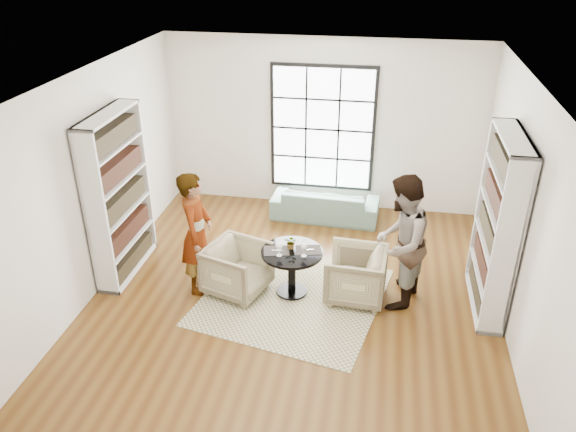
% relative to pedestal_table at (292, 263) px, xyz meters
% --- Properties ---
extents(ground, '(6.00, 6.00, 0.00)m').
position_rel_pedestal_table_xyz_m(ground, '(0.05, -0.10, -0.49)').
color(ground, brown).
extents(room_shell, '(6.00, 6.01, 6.00)m').
position_rel_pedestal_table_xyz_m(room_shell, '(0.05, 0.44, 0.77)').
color(room_shell, silver).
rests_on(room_shell, ground).
extents(rug, '(2.75, 2.75, 0.01)m').
position_rel_pedestal_table_xyz_m(rug, '(0.03, -0.10, -0.49)').
color(rug, '#C6BA94').
rests_on(rug, ground).
extents(pedestal_table, '(0.84, 0.84, 0.68)m').
position_rel_pedestal_table_xyz_m(pedestal_table, '(0.00, 0.00, 0.00)').
color(pedestal_table, black).
rests_on(pedestal_table, ground).
extents(sofa, '(1.87, 0.81, 0.54)m').
position_rel_pedestal_table_xyz_m(sofa, '(0.19, 2.35, -0.22)').
color(sofa, slate).
rests_on(sofa, ground).
extents(armchair_left, '(1.00, 0.98, 0.73)m').
position_rel_pedestal_table_xyz_m(armchair_left, '(-0.75, -0.09, -0.13)').
color(armchair_left, tan).
rests_on(armchair_left, ground).
extents(armchair_right, '(0.85, 0.82, 0.73)m').
position_rel_pedestal_table_xyz_m(armchair_right, '(0.87, 0.05, -0.13)').
color(armchair_right, tan).
rests_on(armchair_right, ground).
extents(person_left, '(0.47, 0.67, 1.76)m').
position_rel_pedestal_table_xyz_m(person_left, '(-1.30, -0.09, 0.39)').
color(person_left, gray).
rests_on(person_left, ground).
extents(person_right, '(0.92, 1.06, 1.85)m').
position_rel_pedestal_table_xyz_m(person_right, '(1.42, 0.05, 0.43)').
color(person_right, gray).
rests_on(person_right, ground).
extents(placemat_left, '(0.39, 0.33, 0.01)m').
position_rel_pedestal_table_xyz_m(placemat_left, '(-0.21, -0.03, 0.19)').
color(placemat_left, black).
rests_on(placemat_left, pedestal_table).
extents(placemat_right, '(0.39, 0.33, 0.01)m').
position_rel_pedestal_table_xyz_m(placemat_right, '(0.22, 0.06, 0.19)').
color(placemat_right, black).
rests_on(placemat_right, pedestal_table).
extents(cutlery_left, '(0.19, 0.25, 0.01)m').
position_rel_pedestal_table_xyz_m(cutlery_left, '(-0.21, -0.03, 0.19)').
color(cutlery_left, silver).
rests_on(cutlery_left, placemat_left).
extents(cutlery_right, '(0.19, 0.25, 0.01)m').
position_rel_pedestal_table_xyz_m(cutlery_right, '(0.22, 0.06, 0.19)').
color(cutlery_right, silver).
rests_on(cutlery_right, placemat_right).
extents(wine_glass_left, '(0.09, 0.09, 0.20)m').
position_rel_pedestal_table_xyz_m(wine_glass_left, '(-0.15, -0.15, 0.33)').
color(wine_glass_left, silver).
rests_on(wine_glass_left, pedestal_table).
extents(wine_glass_right, '(0.09, 0.09, 0.20)m').
position_rel_pedestal_table_xyz_m(wine_glass_right, '(0.18, -0.10, 0.33)').
color(wine_glass_right, silver).
rests_on(wine_glass_right, pedestal_table).
extents(flower_centerpiece, '(0.19, 0.17, 0.19)m').
position_rel_pedestal_table_xyz_m(flower_centerpiece, '(-0.02, 0.07, 0.28)').
color(flower_centerpiece, gray).
rests_on(flower_centerpiece, pedestal_table).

